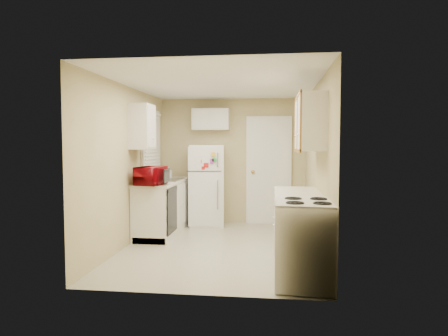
# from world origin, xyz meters

# --- Properties ---
(floor) EXTENTS (3.80, 3.80, 0.00)m
(floor) POSITION_xyz_m (0.00, 0.00, 0.00)
(floor) COLOR beige
(floor) RESTS_ON ground
(ceiling) EXTENTS (3.80, 3.80, 0.00)m
(ceiling) POSITION_xyz_m (0.00, 0.00, 2.40)
(ceiling) COLOR white
(ceiling) RESTS_ON floor
(wall_left) EXTENTS (3.80, 3.80, 0.00)m
(wall_left) POSITION_xyz_m (-1.40, 0.00, 1.20)
(wall_left) COLOR tan
(wall_left) RESTS_ON floor
(wall_right) EXTENTS (3.80, 3.80, 0.00)m
(wall_right) POSITION_xyz_m (1.40, 0.00, 1.20)
(wall_right) COLOR tan
(wall_right) RESTS_ON floor
(wall_back) EXTENTS (2.80, 2.80, 0.00)m
(wall_back) POSITION_xyz_m (0.00, 1.90, 1.20)
(wall_back) COLOR tan
(wall_back) RESTS_ON floor
(wall_front) EXTENTS (2.80, 2.80, 0.00)m
(wall_front) POSITION_xyz_m (0.00, -1.90, 1.20)
(wall_front) COLOR tan
(wall_front) RESTS_ON floor
(left_counter) EXTENTS (0.60, 1.80, 0.90)m
(left_counter) POSITION_xyz_m (-1.10, 0.90, 0.45)
(left_counter) COLOR silver
(left_counter) RESTS_ON floor
(dishwasher) EXTENTS (0.03, 0.58, 0.72)m
(dishwasher) POSITION_xyz_m (-0.81, 0.30, 0.49)
(dishwasher) COLOR black
(dishwasher) RESTS_ON floor
(sink) EXTENTS (0.54, 0.74, 0.16)m
(sink) POSITION_xyz_m (-1.10, 1.05, 0.86)
(sink) COLOR gray
(sink) RESTS_ON left_counter
(microwave) EXTENTS (0.55, 0.35, 0.34)m
(microwave) POSITION_xyz_m (-1.09, 0.13, 1.05)
(microwave) COLOR maroon
(microwave) RESTS_ON left_counter
(soap_bottle) EXTENTS (0.10, 0.10, 0.21)m
(soap_bottle) POSITION_xyz_m (-1.15, 1.44, 1.00)
(soap_bottle) COLOR beige
(soap_bottle) RESTS_ON left_counter
(window_blinds) EXTENTS (0.10, 0.98, 1.08)m
(window_blinds) POSITION_xyz_m (-1.36, 1.05, 1.60)
(window_blinds) COLOR silver
(window_blinds) RESTS_ON wall_left
(upper_cabinet_left) EXTENTS (0.30, 0.45, 0.70)m
(upper_cabinet_left) POSITION_xyz_m (-1.25, 0.22, 1.80)
(upper_cabinet_left) COLOR silver
(upper_cabinet_left) RESTS_ON wall_left
(refrigerator) EXTENTS (0.70, 0.68, 1.51)m
(refrigerator) POSITION_xyz_m (-0.45, 1.57, 0.76)
(refrigerator) COLOR white
(refrigerator) RESTS_ON floor
(cabinet_over_fridge) EXTENTS (0.70, 0.30, 0.40)m
(cabinet_over_fridge) POSITION_xyz_m (-0.40, 1.75, 2.00)
(cabinet_over_fridge) COLOR silver
(cabinet_over_fridge) RESTS_ON wall_back
(interior_door) EXTENTS (0.86, 0.06, 2.08)m
(interior_door) POSITION_xyz_m (0.70, 1.86, 1.02)
(interior_door) COLOR white
(interior_door) RESTS_ON floor
(right_counter) EXTENTS (0.60, 2.00, 0.90)m
(right_counter) POSITION_xyz_m (1.10, -0.80, 0.45)
(right_counter) COLOR silver
(right_counter) RESTS_ON floor
(stove) EXTENTS (0.69, 0.82, 0.93)m
(stove) POSITION_xyz_m (1.14, -1.45, 0.46)
(stove) COLOR white
(stove) RESTS_ON floor
(upper_cabinet_right) EXTENTS (0.30, 1.20, 0.70)m
(upper_cabinet_right) POSITION_xyz_m (1.25, -0.50, 1.80)
(upper_cabinet_right) COLOR silver
(upper_cabinet_right) RESTS_ON wall_right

